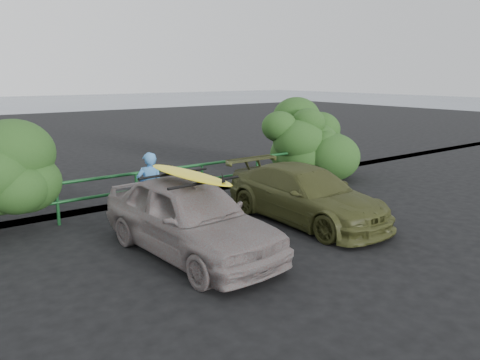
% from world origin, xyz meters
% --- Properties ---
extents(ground, '(80.00, 80.00, 0.00)m').
position_xyz_m(ground, '(0.00, 0.00, 0.00)').
color(ground, black).
extents(guardrail, '(14.00, 0.08, 1.04)m').
position_xyz_m(guardrail, '(0.00, 5.00, 0.52)').
color(guardrail, '#12411C').
rests_on(guardrail, ground).
extents(shrub_right, '(3.20, 2.40, 2.50)m').
position_xyz_m(shrub_right, '(5.00, 5.50, 1.25)').
color(shrub_right, '#25491A').
rests_on(shrub_right, ground).
extents(sedan, '(2.06, 4.55, 1.52)m').
position_xyz_m(sedan, '(-1.43, 1.58, 0.76)').
color(sedan, slate).
rests_on(sedan, ground).
extents(olive_vehicle, '(1.86, 4.53, 1.31)m').
position_xyz_m(olive_vehicle, '(1.91, 1.78, 0.66)').
color(olive_vehicle, '#3C3F1C').
rests_on(olive_vehicle, ground).
extents(man, '(0.70, 0.54, 1.71)m').
position_xyz_m(man, '(-1.14, 3.91, 0.85)').
color(man, '#407EC1').
rests_on(man, ground).
extents(roof_rack, '(1.65, 1.20, 0.05)m').
position_xyz_m(roof_rack, '(-1.43, 1.58, 1.54)').
color(roof_rack, black).
rests_on(roof_rack, sedan).
extents(surfboard, '(0.69, 2.62, 0.08)m').
position_xyz_m(surfboard, '(-1.43, 1.58, 1.61)').
color(surfboard, yellow).
rests_on(surfboard, roof_rack).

